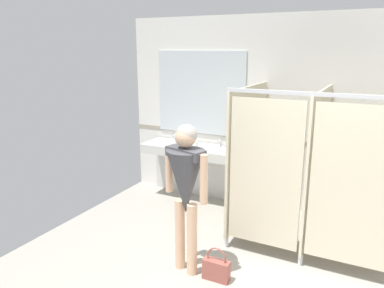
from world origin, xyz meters
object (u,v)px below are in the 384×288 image
Objects in this scene: handbag at (216,269)px; paper_cup at (196,144)px; soap_dispenser at (231,143)px; person_standing at (186,182)px.

paper_cup reaches higher than handbag.
soap_dispenser is at bearing 107.57° from handbag.
soap_dispenser is 0.54m from paper_cup.
person_standing is at bearing -82.19° from soap_dispenser.
person_standing reaches higher than handbag.
handbag is 3.91× the size of paper_cup.
person_standing is at bearing 177.99° from handbag.
handbag is 2.28m from soap_dispenser.
handbag is 2.04× the size of soap_dispenser.
handbag is (0.37, -0.01, -0.91)m from person_standing.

